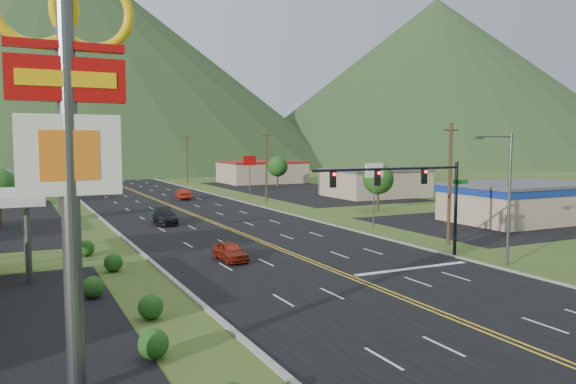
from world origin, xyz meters
name	(u,v)px	position (x,y,z in m)	size (l,w,h in m)	color
ground	(497,336)	(0.00, 0.00, 0.00)	(500.00, 500.00, 0.00)	#304418
road	(497,336)	(0.00, 0.00, 0.00)	(20.00, 460.00, 0.04)	black
curb_west	(288,379)	(-10.15, 0.00, 0.00)	(0.30, 460.00, 0.14)	gray
pylon_sign	(68,114)	(-17.00, 2.00, 9.30)	(4.32, 0.60, 14.00)	#59595E
traffic_signal	(413,186)	(6.48, 14.00, 5.33)	(13.10, 0.43, 7.00)	black
streetlight_east	(506,190)	(11.18, 10.00, 5.18)	(3.28, 0.25, 9.00)	#59595E
streetlight_west	(66,165)	(-11.68, 70.00, 5.18)	(3.28, 0.25, 9.00)	#59595E
building_east_near	(522,200)	(30.00, 25.00, 2.27)	(15.40, 10.40, 4.10)	#CCB48E
building_east_mid	(375,183)	(32.00, 55.00, 2.16)	(14.40, 11.40, 4.30)	#CCB48E
building_east_far	(262,172)	(28.00, 90.00, 2.26)	(16.40, 12.40, 4.50)	#CCB48E
pole_sign_west_a	(78,185)	(-14.00, 30.00, 5.05)	(2.00, 0.18, 6.40)	#59595E
pole_sign_west_b	(58,172)	(-14.00, 52.00, 5.05)	(2.00, 0.18, 6.40)	#59595E
pole_sign_east_a	(374,177)	(13.00, 28.00, 5.05)	(2.00, 0.18, 6.40)	#59595E
pole_sign_east_b	(250,165)	(13.00, 60.00, 5.05)	(2.00, 0.18, 6.40)	#59595E
tree_east_a	(378,179)	(22.00, 40.00, 3.89)	(3.84, 3.84, 5.82)	#382314
tree_east_b	(278,166)	(26.00, 78.00, 3.89)	(3.84, 3.84, 5.82)	#382314
utility_pole_a	(450,182)	(13.50, 18.00, 5.13)	(1.60, 0.28, 10.00)	#382314
utility_pole_b	(266,166)	(13.50, 55.00, 5.13)	(1.60, 0.28, 10.00)	#382314
utility_pole_c	(187,158)	(13.50, 95.00, 5.13)	(1.60, 0.28, 10.00)	#382314
utility_pole_d	(145,155)	(13.50, 135.00, 5.13)	(1.60, 0.28, 10.00)	#382314
mountain_n	(61,54)	(0.00, 220.00, 42.50)	(220.00, 220.00, 85.00)	#1F3F1C
mountain_ne	(435,81)	(147.84, 176.19, 35.00)	(180.00, 180.00, 70.00)	#1F3F1C
car_red_near	(230,252)	(-5.02, 19.72, 0.67)	(1.58, 3.93, 1.34)	maroon
car_dark_mid	(165,217)	(-4.76, 39.59, 0.74)	(2.08, 5.12, 1.49)	black
car_red_far	(183,194)	(3.74, 63.43, 0.76)	(1.62, 4.64, 1.53)	maroon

